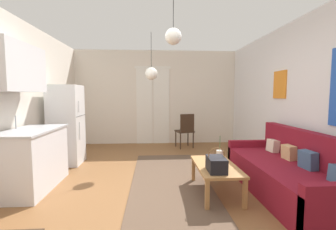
{
  "coord_description": "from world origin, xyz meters",
  "views": [
    {
      "loc": [
        -0.1,
        -3.23,
        1.4
      ],
      "look_at": [
        0.2,
        1.4,
        0.99
      ],
      "focal_mm": 24.78,
      "sensor_mm": 36.0,
      "label": 1
    }
  ],
  "objects": [
    {
      "name": "ground_plane",
      "position": [
        0.0,
        0.0,
        -0.05
      ],
      "size": [
        5.12,
        7.4,
        0.1
      ],
      "primitive_type": "cube",
      "color": "brown"
    },
    {
      "name": "wall_back",
      "position": [
        -0.0,
        3.45,
        1.31
      ],
      "size": [
        4.72,
        0.13,
        2.64
      ],
      "color": "silver",
      "rests_on": "ground_plane"
    },
    {
      "name": "wall_right",
      "position": [
        2.31,
        -0.0,
        1.32
      ],
      "size": [
        0.12,
        7.0,
        2.64
      ],
      "color": "silver",
      "rests_on": "ground_plane"
    },
    {
      "name": "area_rug",
      "position": [
        0.17,
        0.36,
        0.01
      ],
      "size": [
        1.22,
        3.26,
        0.01
      ],
      "primitive_type": "cube",
      "color": "brown",
      "rests_on": "ground_plane"
    },
    {
      "name": "couch",
      "position": [
        1.8,
        -0.18,
        0.28
      ],
      "size": [
        0.85,
        2.19,
        0.89
      ],
      "color": "maroon",
      "rests_on": "ground_plane"
    },
    {
      "name": "coffee_table",
      "position": [
        0.79,
        -0.08,
        0.36
      ],
      "size": [
        0.55,
        1.04,
        0.41
      ],
      "color": "#A87542",
      "rests_on": "ground_plane"
    },
    {
      "name": "bamboo_vase",
      "position": [
        0.89,
        0.1,
        0.49
      ],
      "size": [
        0.1,
        0.1,
        0.38
      ],
      "color": "beige",
      "rests_on": "coffee_table"
    },
    {
      "name": "handbag",
      "position": [
        0.72,
        -0.35,
        0.51
      ],
      "size": [
        0.23,
        0.35,
        0.31
      ],
      "color": "black",
      "rests_on": "coffee_table"
    },
    {
      "name": "refrigerator",
      "position": [
        -1.84,
        1.52,
        0.8
      ],
      "size": [
        0.6,
        0.6,
        1.59
      ],
      "color": "white",
      "rests_on": "ground_plane"
    },
    {
      "name": "kitchen_counter",
      "position": [
        -1.93,
        0.25,
        0.81
      ],
      "size": [
        0.63,
        1.21,
        2.13
      ],
      "color": "silver",
      "rests_on": "ground_plane"
    },
    {
      "name": "accent_chair",
      "position": [
        0.75,
        2.74,
        0.5
      ],
      "size": [
        0.51,
        0.5,
        0.9
      ],
      "rotation": [
        0.0,
        0.0,
        3.41
      ],
      "color": "#382619",
      "rests_on": "ground_plane"
    },
    {
      "name": "pendant_lamp_near",
      "position": [
        0.17,
        -0.19,
        2.15
      ],
      "size": [
        0.21,
        0.21,
        0.6
      ],
      "color": "black"
    },
    {
      "name": "pendant_lamp_far",
      "position": [
        -0.13,
        1.52,
        1.83
      ],
      "size": [
        0.25,
        0.25,
        0.95
      ],
      "color": "black"
    }
  ]
}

